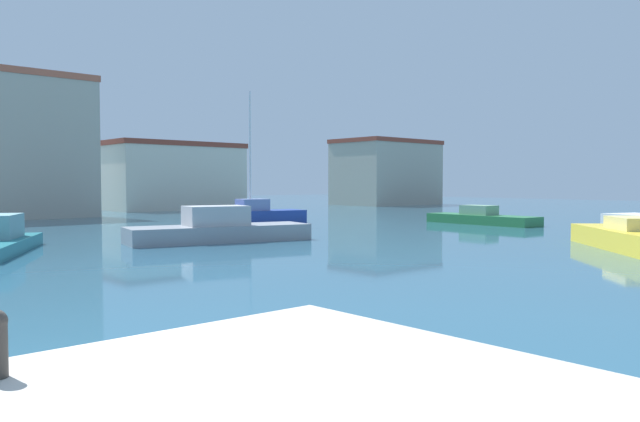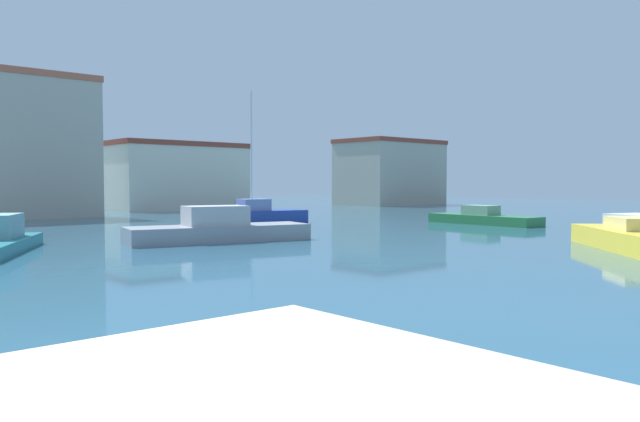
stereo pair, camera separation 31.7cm
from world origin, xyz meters
name	(u,v)px [view 1 (the left image)]	position (x,y,z in m)	size (l,w,h in m)	color
water	(221,234)	(15.00, 20.00, 0.00)	(160.00, 160.00, 0.00)	#285670
motorboat_yellow_outer_mooring	(636,238)	(23.31, 2.24, 0.48)	(7.47, 7.42, 1.33)	gold
motorboat_grey_distant_east	(218,229)	(12.73, 16.70, 0.57)	(8.74, 4.30, 1.66)	gray
motorboat_green_far_left	(481,218)	(32.40, 15.55, 0.40)	(2.57, 7.97, 1.23)	#28703D
sailboat_blue_inner_mooring	(251,215)	(20.99, 25.66, 0.59)	(7.65, 3.50, 8.71)	#233D93
yacht_club	(28,146)	(12.45, 43.02, 5.56)	(9.35, 5.73, 11.09)	#B2A893
harbor_office	(174,176)	(28.63, 49.60, 3.43)	(13.73, 6.70, 6.83)	beige
waterfront_apartments	(386,172)	(55.09, 44.34, 4.00)	(12.49, 8.22, 7.99)	#B2A893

